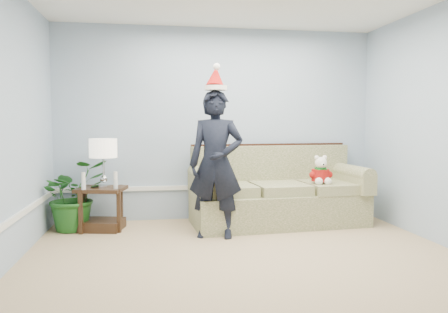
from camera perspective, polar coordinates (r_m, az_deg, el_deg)
room_shell at (r=3.77m, az=4.81°, el=4.21°), size 4.54×5.04×2.74m
wainscot_trim at (r=4.93m, az=-12.22°, el=-6.38°), size 4.49×4.99×0.06m
sofa at (r=6.00m, az=6.87°, el=-5.07°), size 2.35×1.14×1.07m
side_table at (r=5.82m, az=-15.69°, el=-7.16°), size 0.66×0.60×0.55m
table_lamp at (r=5.71m, az=-15.51°, el=0.79°), size 0.35×0.35×0.62m
candle_pair at (r=5.59m, az=-15.93°, el=-3.13°), size 0.44×0.05×0.21m
houseplant at (r=5.89m, az=-19.08°, el=-4.77°), size 1.07×1.04×0.90m
man at (r=5.17m, az=-1.07°, el=-0.99°), size 0.73×0.57×1.76m
santa_hat at (r=5.19m, az=-1.11°, el=10.11°), size 0.34×0.37×0.31m
teddy_bear at (r=5.90m, az=12.52°, el=-2.17°), size 0.23×0.27×0.38m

